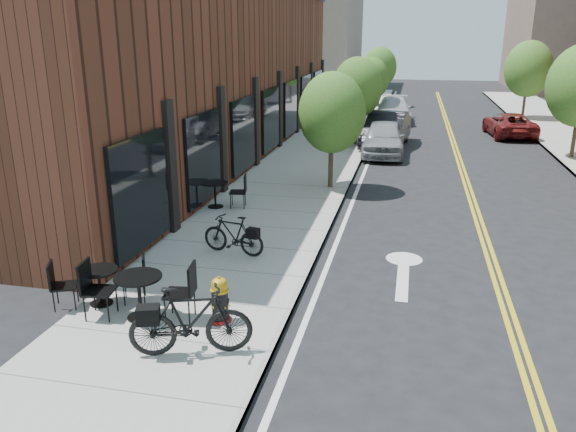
# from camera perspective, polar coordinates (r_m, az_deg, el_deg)

# --- Properties ---
(ground) EXTENTS (120.00, 120.00, 0.00)m
(ground) POSITION_cam_1_polar(r_m,az_deg,el_deg) (10.71, 0.37, -10.03)
(ground) COLOR black
(ground) RESTS_ON ground
(sidewalk_near) EXTENTS (4.00, 70.00, 0.12)m
(sidewalk_near) POSITION_cam_1_polar(r_m,az_deg,el_deg) (20.27, 0.79, 3.77)
(sidewalk_near) COLOR #9E9B93
(sidewalk_near) RESTS_ON ground
(building_near) EXTENTS (5.00, 28.00, 7.00)m
(building_near) POSITION_cam_1_polar(r_m,az_deg,el_deg) (24.79, -7.76, 14.26)
(building_near) COLOR #492617
(building_near) RESTS_ON ground
(bg_building_left) EXTENTS (8.00, 14.00, 10.00)m
(bg_building_left) POSITION_cam_1_polar(r_m,az_deg,el_deg) (58.11, 2.75, 17.89)
(bg_building_left) COLOR #726656
(bg_building_left) RESTS_ON ground
(bg_building_right) EXTENTS (10.00, 16.00, 12.00)m
(bg_building_right) POSITION_cam_1_polar(r_m,az_deg,el_deg) (60.89, 27.09, 17.00)
(bg_building_right) COLOR brown
(bg_building_right) RESTS_ON ground
(tree_near_a) EXTENTS (2.20, 2.20, 3.81)m
(tree_near_a) POSITION_cam_1_polar(r_m,az_deg,el_deg) (18.59, 4.49, 10.41)
(tree_near_a) COLOR #382B1E
(tree_near_a) RESTS_ON sidewalk_near
(tree_near_b) EXTENTS (2.30, 2.30, 3.98)m
(tree_near_b) POSITION_cam_1_polar(r_m,az_deg,el_deg) (26.47, 7.04, 12.81)
(tree_near_b) COLOR #382B1E
(tree_near_b) RESTS_ON sidewalk_near
(tree_near_c) EXTENTS (2.10, 2.10, 3.67)m
(tree_near_c) POSITION_cam_1_polar(r_m,az_deg,el_deg) (34.44, 8.41, 13.60)
(tree_near_c) COLOR #382B1E
(tree_near_c) RESTS_ON sidewalk_near
(tree_near_d) EXTENTS (2.40, 2.40, 4.11)m
(tree_near_d) POSITION_cam_1_polar(r_m,az_deg,el_deg) (42.39, 9.30, 14.69)
(tree_near_d) COLOR #382B1E
(tree_near_d) RESTS_ON sidewalk_near
(tree_far_c) EXTENTS (2.80, 2.80, 4.62)m
(tree_far_c) POSITION_cam_1_polar(r_m,az_deg,el_deg) (37.88, 23.23, 13.57)
(tree_far_c) COLOR #382B1E
(tree_far_c) RESTS_ON sidewalk_far
(fire_hydrant) EXTENTS (0.43, 0.43, 0.87)m
(fire_hydrant) POSITION_cam_1_polar(r_m,az_deg,el_deg) (10.14, -6.93, -8.48)
(fire_hydrant) COLOR maroon
(fire_hydrant) RESTS_ON sidewalk_near
(bicycle_left) EXTENTS (1.62, 0.74, 0.94)m
(bicycle_left) POSITION_cam_1_polar(r_m,az_deg,el_deg) (13.11, -5.58, -1.90)
(bicycle_left) COLOR black
(bicycle_left) RESTS_ON sidewalk_near
(bicycle_right) EXTENTS (2.04, 1.15, 1.18)m
(bicycle_right) POSITION_cam_1_polar(r_m,az_deg,el_deg) (9.15, -9.87, -10.46)
(bicycle_right) COLOR black
(bicycle_right) RESTS_ON sidewalk_near
(bistro_set_a) EXTENTS (2.02, 0.97, 1.07)m
(bistro_set_a) POSITION_cam_1_polar(r_m,az_deg,el_deg) (10.47, -14.89, -7.35)
(bistro_set_a) COLOR black
(bistro_set_a) RESTS_ON sidewalk_near
(bistro_set_b) EXTENTS (1.71, 1.10, 0.91)m
(bistro_set_b) POSITION_cam_1_polar(r_m,az_deg,el_deg) (11.24, -18.62, -6.34)
(bistro_set_b) COLOR black
(bistro_set_b) RESTS_ON sidewalk_near
(bistro_set_c) EXTENTS (1.87, 0.93, 0.99)m
(bistro_set_c) POSITION_cam_1_polar(r_m,az_deg,el_deg) (16.76, -7.43, 2.54)
(bistro_set_c) COLOR black
(bistro_set_c) RESTS_ON sidewalk_near
(parked_car_a) EXTENTS (1.85, 4.41, 1.49)m
(parked_car_a) POSITION_cam_1_polar(r_m,az_deg,el_deg) (24.92, 9.69, 7.80)
(parked_car_a) COLOR #93949A
(parked_car_a) RESTS_ON ground
(parked_car_b) EXTENTS (2.23, 5.02, 1.60)m
(parked_car_b) POSITION_cam_1_polar(r_m,az_deg,el_deg) (26.97, 9.95, 8.66)
(parked_car_b) COLOR black
(parked_car_b) RESTS_ON ground
(parked_car_c) EXTENTS (2.24, 5.06, 1.44)m
(parked_car_c) POSITION_cam_1_polar(r_m,az_deg,el_deg) (34.87, 10.65, 10.55)
(parked_car_c) COLOR silver
(parked_car_c) RESTS_ON ground
(parked_car_far) EXTENTS (2.44, 4.57, 1.22)m
(parked_car_far) POSITION_cam_1_polar(r_m,az_deg,el_deg) (31.42, 21.56, 8.63)
(parked_car_far) COLOR maroon
(parked_car_far) RESTS_ON ground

